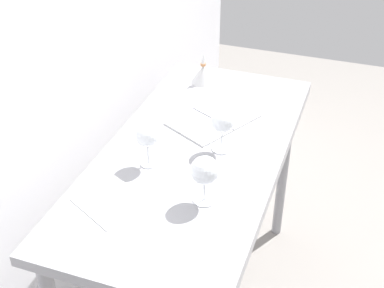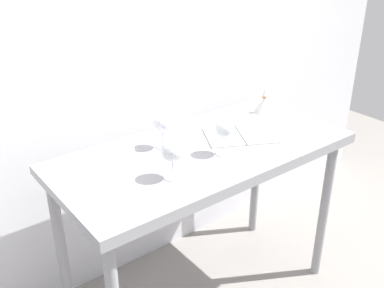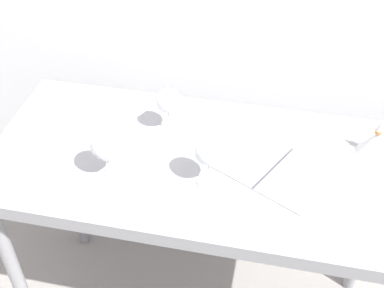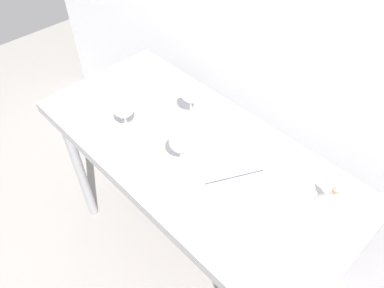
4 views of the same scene
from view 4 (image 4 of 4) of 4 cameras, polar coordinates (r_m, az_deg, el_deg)
name	(u,v)px [view 4 (image 4 of 4)]	position (r m, az deg, el deg)	size (l,w,h in m)	color
ground_plane	(193,252)	(2.22, 0.19, -16.62)	(6.00, 6.00, 0.00)	gray
back_wall	(284,13)	(1.56, 14.21, 19.26)	(3.80, 0.04, 2.60)	silver
steel_counter	(193,164)	(1.55, 0.11, -3.16)	(1.40, 0.65, 0.90)	gray
wine_glass_near_left	(123,107)	(1.49, -10.73, 5.64)	(0.09, 0.09, 0.17)	white
wine_glass_far_left	(191,94)	(1.53, -0.20, 7.78)	(0.08, 0.08, 0.16)	white
wine_glass_near_center	(181,142)	(1.32, -1.77, 0.24)	(0.09, 0.09, 0.17)	white
open_notebook	(234,178)	(1.37, 6.67, -5.28)	(0.40, 0.36, 0.01)	white
tasting_sheet_upper	(161,89)	(1.76, -4.81, 8.63)	(0.19, 0.21, 0.00)	white
decanter_funnel	(332,199)	(1.35, 21.09, -7.97)	(0.11, 0.11, 0.14)	silver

